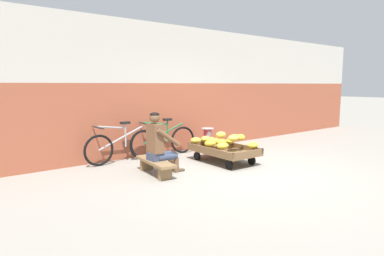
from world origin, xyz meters
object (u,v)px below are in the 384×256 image
at_px(low_bench, 155,164).
at_px(bicycle_far_left, 164,140).
at_px(bicycle_near_left, 121,146).
at_px(vendor_seated, 159,143).
at_px(plastic_crate, 208,146).
at_px(weighing_scale, 208,134).
at_px(shopping_bag, 225,151).
at_px(banana_cart, 224,151).

distance_m(low_bench, bicycle_far_left, 1.66).
bearing_deg(bicycle_near_left, vendor_seated, -84.64).
xyz_separation_m(bicycle_near_left, bicycle_far_left, (1.07, 0.01, 0.00)).
relative_size(plastic_crate, weighing_scale, 1.20).
distance_m(vendor_seated, shopping_bag, 2.12).
bearing_deg(vendor_seated, low_bench, 179.82).
relative_size(vendor_seated, shopping_bag, 4.75).
distance_m(vendor_seated, bicycle_near_left, 1.30).
distance_m(plastic_crate, weighing_scale, 0.30).
height_order(low_bench, weighing_scale, weighing_scale).
xyz_separation_m(low_bench, vendor_seated, (0.09, -0.00, 0.37)).
bearing_deg(shopping_bag, low_bench, -169.68).
xyz_separation_m(banana_cart, bicycle_near_left, (-1.68, 1.35, 0.11)).
height_order(banana_cart, bicycle_far_left, bicycle_far_left).
distance_m(low_bench, shopping_bag, 2.16).
bearing_deg(bicycle_far_left, low_bench, -128.87).
bearing_deg(low_bench, bicycle_near_left, 91.44).
distance_m(low_bench, vendor_seated, 0.38).
relative_size(banana_cart, bicycle_far_left, 0.88).
relative_size(vendor_seated, plastic_crate, 3.17).
relative_size(weighing_scale, bicycle_near_left, 0.18).
bearing_deg(plastic_crate, bicycle_far_left, 160.75).
height_order(weighing_scale, bicycle_far_left, bicycle_far_left).
bearing_deg(plastic_crate, vendor_seated, -154.80).
distance_m(low_bench, weighing_scale, 2.28).
xyz_separation_m(low_bench, bicycle_near_left, (-0.03, 1.28, 0.15)).
height_order(low_bench, bicycle_near_left, bicycle_near_left).
relative_size(low_bench, bicycle_near_left, 0.68).
relative_size(bicycle_near_left, shopping_bag, 6.92).
relative_size(low_bench, vendor_seated, 0.99).
relative_size(banana_cart, plastic_crate, 4.06).
distance_m(weighing_scale, shopping_bag, 0.64).
distance_m(banana_cart, vendor_seated, 1.59).
xyz_separation_m(banana_cart, low_bench, (-1.64, 0.07, -0.04)).
height_order(plastic_crate, weighing_scale, weighing_scale).
xyz_separation_m(banana_cart, plastic_crate, (0.42, 1.00, -0.09)).
bearing_deg(banana_cart, bicycle_far_left, 113.99).
height_order(banana_cart, plastic_crate, banana_cart).
height_order(banana_cart, weighing_scale, weighing_scale).
xyz_separation_m(vendor_seated, weighing_scale, (1.98, 0.93, -0.11)).
bearing_deg(bicycle_near_left, banana_cart, -38.83).
xyz_separation_m(banana_cart, shopping_bag, (0.48, 0.46, -0.12)).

